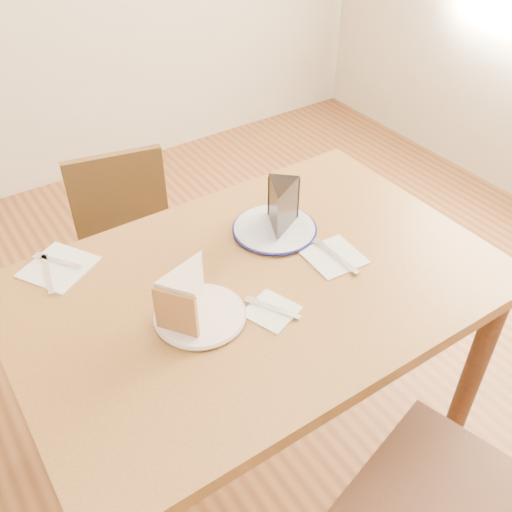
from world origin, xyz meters
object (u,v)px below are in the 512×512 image
object	(u,v)px
chocolate_cake	(281,210)
plate_cream	(200,315)
chair_far	(134,259)
carrot_cake	(191,291)
plate_navy	(274,229)
table	(257,308)

from	to	relation	value
chocolate_cake	plate_cream	bearing A→B (deg)	68.92
chocolate_cake	chair_far	bearing A→B (deg)	-18.87
plate_cream	carrot_cake	size ratio (longest dim) A/B	1.50
plate_navy	chocolate_cake	xyz separation A→B (m)	(0.01, -0.01, 0.07)
chair_far	chocolate_cake	world-z (taller)	chocolate_cake
table	plate_navy	distance (m)	0.23
chair_far	chocolate_cake	size ratio (longest dim) A/B	6.34
table	plate_cream	world-z (taller)	plate_cream
plate_cream	plate_navy	distance (m)	0.38
table	carrot_cake	distance (m)	0.25
plate_cream	plate_navy	xyz separation A→B (m)	(0.34, 0.18, 0.00)
plate_navy	table	bearing A→B (deg)	-137.47
table	carrot_cake	world-z (taller)	carrot_cake
plate_cream	carrot_cake	world-z (taller)	carrot_cake
table	chair_far	xyz separation A→B (m)	(-0.10, 0.62, -0.22)
plate_cream	chocolate_cake	xyz separation A→B (m)	(0.35, 0.16, 0.07)
plate_navy	chair_far	bearing A→B (deg)	117.43
chair_far	plate_navy	world-z (taller)	chair_far
table	chocolate_cake	bearing A→B (deg)	38.26
chair_far	plate_navy	bearing A→B (deg)	129.31
chair_far	carrot_cake	distance (m)	0.75
chair_far	plate_cream	xyz separation A→B (m)	(-0.09, -0.66, 0.32)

